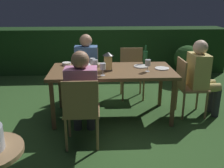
{
  "coord_description": "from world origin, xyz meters",
  "views": [
    {
      "loc": [
        -0.19,
        -3.58,
        1.72
      ],
      "look_at": [
        0.0,
        0.0,
        0.51
      ],
      "focal_mm": 41.31,
      "sensor_mm": 36.0,
      "label": 1
    }
  ],
  "objects": [
    {
      "name": "lantern_centerpiece",
      "position": [
        -0.06,
        -0.03,
        0.88
      ],
      "size": [
        0.15,
        0.15,
        0.27
      ],
      "color": "black",
      "rests_on": "dining_table"
    },
    {
      "name": "plate_a",
      "position": [
        -0.44,
        0.27,
        0.74
      ],
      "size": [
        0.26,
        0.26,
        0.01
      ],
      "primitive_type": "cylinder",
      "color": "white",
      "rests_on": "dining_table"
    },
    {
      "name": "bowl_salad",
      "position": [
        -0.68,
        0.3,
        0.76
      ],
      "size": [
        0.13,
        0.13,
        0.04
      ],
      "color": "silver",
      "rests_on": "dining_table"
    },
    {
      "name": "plate_c",
      "position": [
        0.45,
        0.14,
        0.74
      ],
      "size": [
        0.23,
        0.23,
        0.01
      ],
      "primitive_type": "cylinder",
      "color": "silver",
      "rests_on": "dining_table"
    },
    {
      "name": "chair_side_left_a",
      "position": [
        -0.4,
        -0.83,
        0.49
      ],
      "size": [
        0.42,
        0.4,
        0.87
      ],
      "color": "#937047",
      "rests_on": "ground"
    },
    {
      "name": "bowl_olives",
      "position": [
        -0.21,
        0.2,
        0.76
      ],
      "size": [
        0.14,
        0.14,
        0.04
      ],
      "color": "#BCAD8E",
      "rests_on": "dining_table"
    },
    {
      "name": "wine_glass_d",
      "position": [
        -0.28,
        0.01,
        0.85
      ],
      "size": [
        0.08,
        0.08,
        0.17
      ],
      "color": "silver",
      "rests_on": "dining_table"
    },
    {
      "name": "chair_side_right_a",
      "position": [
        -0.4,
        0.83,
        0.49
      ],
      "size": [
        0.42,
        0.4,
        0.87
      ],
      "color": "#937047",
      "rests_on": "ground"
    },
    {
      "name": "bowl_bread",
      "position": [
        -0.56,
        -0.09,
        0.76
      ],
      "size": [
        0.13,
        0.13,
        0.05
      ],
      "color": "#9E5138",
      "rests_on": "dining_table"
    },
    {
      "name": "person_in_pink",
      "position": [
        -0.4,
        -0.64,
        0.64
      ],
      "size": [
        0.38,
        0.47,
        1.15
      ],
      "color": "#C675A3",
      "rests_on": "ground"
    },
    {
      "name": "chair_side_right_b",
      "position": [
        0.4,
        0.83,
        0.49
      ],
      "size": [
        0.42,
        0.4,
        0.87
      ],
      "color": "#937047",
      "rests_on": "ground"
    },
    {
      "name": "dining_table",
      "position": [
        0.0,
        0.0,
        0.68
      ],
      "size": [
        1.78,
        0.88,
        0.73
      ],
      "color": "brown",
      "rests_on": "ground"
    },
    {
      "name": "hedge_backdrop",
      "position": [
        0.0,
        2.6,
        0.52
      ],
      "size": [
        5.62,
        0.73,
        1.04
      ],
      "primitive_type": "cube",
      "color": "#193816",
      "rests_on": "ground"
    },
    {
      "name": "chair_head_far",
      "position": [
        1.14,
        0.0,
        0.49
      ],
      "size": [
        0.4,
        0.42,
        0.87
      ],
      "color": "#937047",
      "rests_on": "ground"
    },
    {
      "name": "wine_glass_b",
      "position": [
        -0.24,
        -0.09,
        0.85
      ],
      "size": [
        0.08,
        0.08,
        0.17
      ],
      "color": "silver",
      "rests_on": "dining_table"
    },
    {
      "name": "plate_d",
      "position": [
        -0.39,
        -0.27,
        0.74
      ],
      "size": [
        0.22,
        0.22,
        0.01
      ],
      "primitive_type": "cylinder",
      "color": "white",
      "rests_on": "dining_table"
    },
    {
      "name": "person_in_mustard",
      "position": [
        1.33,
        0.0,
        0.64
      ],
      "size": [
        0.48,
        0.38,
        1.15
      ],
      "color": "tan",
      "rests_on": "ground"
    },
    {
      "name": "ground_plane",
      "position": [
        0.0,
        0.0,
        0.0
      ],
      "size": [
        16.0,
        16.0,
        0.0
      ],
      "primitive_type": "plane",
      "color": "#2D5123"
    },
    {
      "name": "plate_b",
      "position": [
        0.73,
        0.0,
        0.74
      ],
      "size": [
        0.21,
        0.21,
        0.01
      ],
      "primitive_type": "cylinder",
      "color": "white",
      "rests_on": "dining_table"
    },
    {
      "name": "wine_glass_a",
      "position": [
        0.49,
        -0.13,
        0.85
      ],
      "size": [
        0.08,
        0.08,
        0.17
      ],
      "color": "silver",
      "rests_on": "dining_table"
    },
    {
      "name": "potted_plant_by_hedge",
      "position": [
        1.7,
        1.71,
        0.44
      ],
      "size": [
        0.57,
        0.57,
        0.76
      ],
      "color": "#9E5133",
      "rests_on": "ground"
    },
    {
      "name": "green_bottle_on_table",
      "position": [
        0.54,
        0.33,
        0.84
      ],
      "size": [
        0.07,
        0.07,
        0.29
      ],
      "color": "#195128",
      "rests_on": "dining_table"
    },
    {
      "name": "person_in_blue",
      "position": [
        -0.4,
        0.64,
        0.64
      ],
      "size": [
        0.38,
        0.47,
        1.15
      ],
      "color": "#426699",
      "rests_on": "ground"
    },
    {
      "name": "wine_glass_c",
      "position": [
        -0.14,
        -0.29,
        0.85
      ],
      "size": [
        0.08,
        0.08,
        0.17
      ],
      "color": "silver",
      "rests_on": "dining_table"
    }
  ]
}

